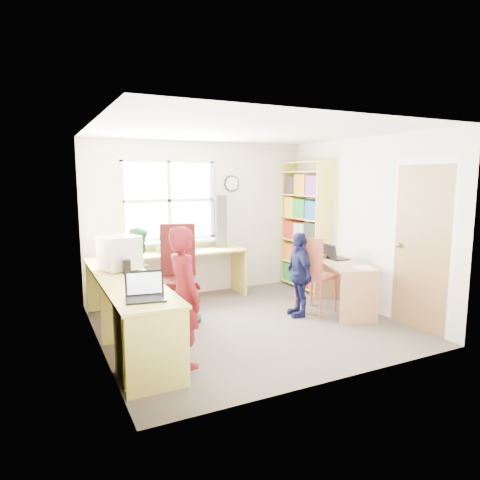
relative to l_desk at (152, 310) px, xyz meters
The scene contains 19 objects.
room 1.57m from the l_desk, 16.12° to the left, with size 3.64×3.44×2.44m.
l_desk is the anchor object (origin of this frame).
right_desk 2.79m from the l_desk, ahead, with size 0.92×1.29×0.68m.
bookshelf 3.35m from the l_desk, 26.43° to the left, with size 0.30×1.02×2.10m.
swivel_chair 1.03m from the l_desk, 56.31° to the left, with size 0.74×0.74×1.25m.
wooden_chair 2.33m from the l_desk, ahead, with size 0.60×0.60×1.06m.
crt_monitor 0.95m from the l_desk, 102.23° to the left, with size 0.51×0.48×0.41m.
laptop_left 0.69m from the l_desk, 109.42° to the right, with size 0.40×0.35×0.24m.
laptop_right 2.84m from the l_desk, 10.02° to the left, with size 0.28×0.33×0.22m.
speaker_a 0.66m from the l_desk, 105.67° to the left, with size 0.09×0.09×0.17m.
speaker_b 1.17m from the l_desk, 98.54° to the left, with size 0.12×0.12×0.20m.
cd_tower 2.49m from the l_desk, 48.26° to the left, with size 0.20×0.19×0.83m.
game_box 2.83m from the l_desk, 14.44° to the left, with size 0.31×0.31×0.05m.
paper_a 0.36m from the l_desk, 135.58° to the right, with size 0.24×0.33×0.00m.
paper_b 2.77m from the l_desk, ahead, with size 0.33×0.37×0.00m.
potted_plant 1.91m from the l_desk, 71.40° to the left, with size 0.17×0.14×0.31m, color #347B31.
person_red 0.57m from the l_desk, 66.27° to the right, with size 0.51×0.33×1.39m, color maroon.
person_green 1.17m from the l_desk, 82.63° to the left, with size 0.59×0.46×1.21m, color #2F6C2B.
person_navy 2.10m from the l_desk, ahead, with size 0.66×0.28×1.13m, color #13153D.
Camera 1 is at (-2.40, -4.64, 1.85)m, focal length 32.00 mm.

